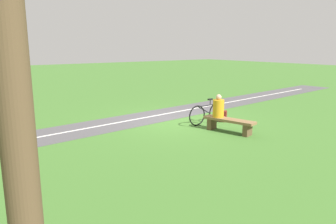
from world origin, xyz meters
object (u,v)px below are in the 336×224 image
person_seated (218,108)px  bicycle (207,113)px  tree_near_bench (11,114)px  backpack (223,116)px  bench (229,123)px

person_seated → bicycle: 1.01m
person_seated → tree_near_bench: tree_near_bench is taller
bicycle → person_seated: bearing=69.1°
backpack → tree_near_bench: (-5.97, 8.18, 2.15)m
person_seated → bicycle: bearing=-33.9°
bicycle → backpack: (-0.09, -0.72, -0.18)m
bench → bicycle: size_ratio=1.06×
person_seated → bicycle: size_ratio=0.45×
bench → backpack: (1.19, -0.96, -0.11)m
bicycle → backpack: 0.75m
person_seated → tree_near_bench: 8.95m
person_seated → bicycle: (0.87, -0.33, -0.38)m
person_seated → backpack: (0.78, -1.05, -0.57)m
bicycle → tree_near_bench: (-6.05, 7.46, 1.97)m
person_seated → tree_near_bench: (-5.18, 7.13, 1.59)m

